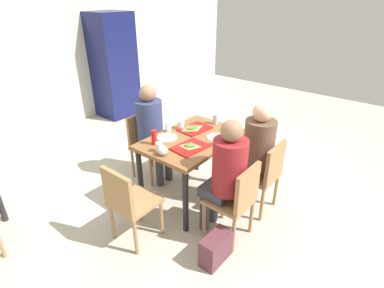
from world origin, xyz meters
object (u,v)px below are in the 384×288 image
person_in_brown_jacket (255,148)px  plastic_cup_a (168,127)px  pizza_slice_a (190,145)px  pizza_slice_b (192,128)px  chair_near_left (237,198)px  chair_near_right (265,172)px  chair_left_end (128,201)px  paper_plate_near_edge (217,137)px  chair_far_side (145,141)px  foil_bundle (163,150)px  plastic_cup_b (218,141)px  condiment_bottle (154,137)px  drink_fridge (114,66)px  paper_plate_center (167,137)px  person_in_red (226,171)px  plastic_cup_d (181,125)px  tray_red_far (195,129)px  handbag (216,248)px  main_table (192,147)px  person_far_side (152,127)px  plastic_cup_c (159,147)px  tray_red_near (190,147)px  soda_can (216,119)px

person_in_brown_jacket → plastic_cup_a: size_ratio=12.49×
pizza_slice_a → pizza_slice_b: bearing=35.9°
chair_near_left → chair_near_right: bearing=0.0°
person_in_brown_jacket → chair_left_end: bearing=153.0°
paper_plate_near_edge → chair_far_side: bearing=99.8°
person_in_brown_jacket → foil_bundle: (-0.77, 0.61, 0.09)m
plastic_cup_b → condiment_bottle: (-0.40, 0.54, 0.03)m
plastic_cup_a → drink_fridge: drink_fridge is taller
paper_plate_center → chair_far_side: bearing=73.0°
paper_plate_near_edge → pizza_slice_a: bearing=167.3°
person_in_red → foil_bundle: 0.65m
plastic_cup_d → pizza_slice_a: bearing=-128.9°
chair_left_end → tray_red_far: size_ratio=2.33×
chair_near_left → handbag: 0.49m
main_table → person_far_side: size_ratio=0.91×
chair_near_left → chair_left_end: size_ratio=1.00×
person_in_brown_jacket → chair_near_left: bearing=-166.1°
person_in_brown_jacket → plastic_cup_c: size_ratio=12.49×
chair_near_left → tray_red_far: chair_near_left is taller
chair_left_end → tray_red_near: size_ratio=2.33×
chair_left_end → plastic_cup_c: (0.50, 0.06, 0.34)m
pizza_slice_a → handbag: bearing=-123.8°
tray_red_near → tray_red_far: same height
chair_left_end → tray_red_far: bearing=5.8°
person_in_red → soda_can: (0.77, 0.65, 0.10)m
plastic_cup_b → paper_plate_center: bearing=110.2°
plastic_cup_a → foil_bundle: size_ratio=1.00×
chair_near_left → drink_fridge: size_ratio=0.44×
drink_fridge → plastic_cup_a: bearing=-116.0°
plastic_cup_d → drink_fridge: (1.09, 2.60, 0.13)m
person_far_side → chair_near_right: bearing=-78.6°
plastic_cup_a → plastic_cup_b: 0.66m
plastic_cup_d → handbag: (-0.75, -1.04, -0.68)m
pizza_slice_b → plastic_cup_d: plastic_cup_d is taller
person_far_side → plastic_cup_a: (-0.03, -0.30, 0.09)m
tray_red_far → chair_near_right: bearing=-84.5°
chair_left_end → handbag: size_ratio=2.62×
plastic_cup_d → handbag: plastic_cup_d is taller
plastic_cup_b → handbag: 1.06m
tray_red_near → main_table: bearing=34.2°
paper_plate_near_edge → plastic_cup_b: 0.19m
drink_fridge → plastic_cup_d: bearing=-112.7°
main_table → handbag: 1.14m
pizza_slice_a → tray_red_near: bearing=-132.9°
handbag → soda_can: bearing=35.8°
person_in_brown_jacket → handbag: bearing=-170.4°
condiment_bottle → drink_fridge: size_ratio=0.08×
person_in_red → chair_far_side: bearing=78.6°
soda_can → condiment_bottle: 0.87m
person_far_side → condiment_bottle: bearing=-131.4°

